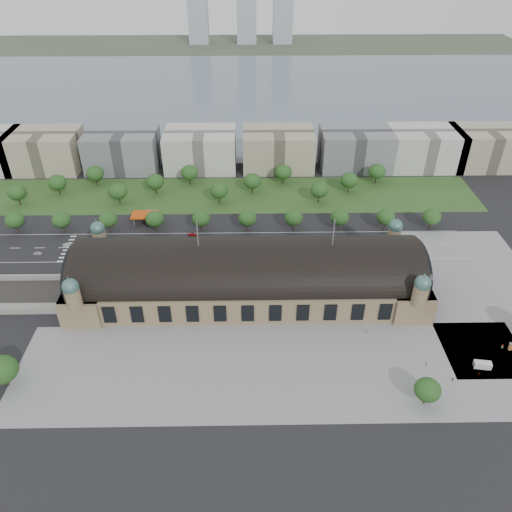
{
  "coord_description": "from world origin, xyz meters",
  "views": [
    {
      "loc": [
        0.89,
        -170.35,
        138.3
      ],
      "look_at": [
        3.75,
        9.03,
        14.0
      ],
      "focal_mm": 35.0,
      "sensor_mm": 36.0,
      "label": 1
    }
  ],
  "objects_px": {
    "parked_car_4": "(133,264)",
    "parked_car_2": "(139,261)",
    "parked_car_6": "(210,264)",
    "traffic_car_3": "(193,235)",
    "traffic_car_1": "(68,245)",
    "traffic_car_6": "(379,249)",
    "traffic_car_0": "(38,253)",
    "traffic_car_4": "(231,253)",
    "petrol_station": "(148,215)",
    "van_east": "(482,365)",
    "bus_mid": "(269,256)",
    "pedestrian_1": "(426,363)",
    "pedestrian_0": "(368,331)",
    "bus_east": "(318,250)",
    "parked_car_5": "(160,263)",
    "parked_car_0": "(135,266)",
    "bus_west": "(236,250)",
    "parked_car_3": "(167,261)",
    "pedestrian_3": "(479,374)",
    "traffic_car_5": "(294,245)",
    "pedestrian_5": "(502,346)",
    "pedestrian_4": "(452,380)",
    "advertising_column": "(510,347)",
    "parked_car_1": "(147,266)"
  },
  "relations": [
    {
      "from": "van_east",
      "to": "parked_car_4",
      "type": "bearing_deg",
      "value": 163.03
    },
    {
      "from": "pedestrian_0",
      "to": "bus_east",
      "type": "bearing_deg",
      "value": 117.98
    },
    {
      "from": "bus_east",
      "to": "parked_car_6",
      "type": "bearing_deg",
      "value": 97.72
    },
    {
      "from": "traffic_car_1",
      "to": "traffic_car_3",
      "type": "relative_size",
      "value": 0.97
    },
    {
      "from": "parked_car_5",
      "to": "bus_east",
      "type": "height_order",
      "value": "bus_east"
    },
    {
      "from": "traffic_car_5",
      "to": "pedestrian_1",
      "type": "bearing_deg",
      "value": -152.84
    },
    {
      "from": "traffic_car_3",
      "to": "parked_car_2",
      "type": "xyz_separation_m",
      "value": [
        -23.76,
        -23.17,
        -0.06
      ]
    },
    {
      "from": "traffic_car_1",
      "to": "parked_car_4",
      "type": "relative_size",
      "value": 1.18
    },
    {
      "from": "traffic_car_3",
      "to": "parked_car_6",
      "type": "height_order",
      "value": "traffic_car_3"
    },
    {
      "from": "traffic_car_5",
      "to": "parked_car_1",
      "type": "distance_m",
      "value": 72.89
    },
    {
      "from": "bus_mid",
      "to": "pedestrian_1",
      "type": "xyz_separation_m",
      "value": [
        55.52,
        -69.61,
        -0.87
      ]
    },
    {
      "from": "petrol_station",
      "to": "van_east",
      "type": "height_order",
      "value": "petrol_station"
    },
    {
      "from": "advertising_column",
      "to": "traffic_car_3",
      "type": "bearing_deg",
      "value": 146.97
    },
    {
      "from": "traffic_car_6",
      "to": "pedestrian_5",
      "type": "bearing_deg",
      "value": 26.99
    },
    {
      "from": "traffic_car_0",
      "to": "traffic_car_4",
      "type": "xyz_separation_m",
      "value": [
        94.68,
        -1.81,
        0.07
      ]
    },
    {
      "from": "traffic_car_6",
      "to": "parked_car_4",
      "type": "xyz_separation_m",
      "value": [
        -119.75,
        -10.96,
        -0.07
      ]
    },
    {
      "from": "parked_car_0",
      "to": "parked_car_1",
      "type": "height_order",
      "value": "parked_car_0"
    },
    {
      "from": "petrol_station",
      "to": "bus_east",
      "type": "bearing_deg",
      "value": -21.26
    },
    {
      "from": "parked_car_2",
      "to": "parked_car_5",
      "type": "relative_size",
      "value": 0.95
    },
    {
      "from": "bus_east",
      "to": "pedestrian_0",
      "type": "relative_size",
      "value": 6.7
    },
    {
      "from": "traffic_car_3",
      "to": "traffic_car_6",
      "type": "bearing_deg",
      "value": -96.4
    },
    {
      "from": "traffic_car_5",
      "to": "pedestrian_3",
      "type": "distance_m",
      "value": 104.35
    },
    {
      "from": "bus_east",
      "to": "traffic_car_0",
      "type": "bearing_deg",
      "value": 87.57
    },
    {
      "from": "parked_car_0",
      "to": "bus_mid",
      "type": "bearing_deg",
      "value": 61.65
    },
    {
      "from": "parked_car_6",
      "to": "traffic_car_3",
      "type": "bearing_deg",
      "value": 163.72
    },
    {
      "from": "parked_car_0",
      "to": "parked_car_6",
      "type": "distance_m",
      "value": 35.39
    },
    {
      "from": "parked_car_3",
      "to": "pedestrian_3",
      "type": "bearing_deg",
      "value": 30.55
    },
    {
      "from": "petrol_station",
      "to": "pedestrian_5",
      "type": "distance_m",
      "value": 181.47
    },
    {
      "from": "parked_car_0",
      "to": "advertising_column",
      "type": "xyz_separation_m",
      "value": [
        153.59,
        -56.37,
        0.92
      ]
    },
    {
      "from": "parked_car_2",
      "to": "advertising_column",
      "type": "bearing_deg",
      "value": 41.79
    },
    {
      "from": "parked_car_2",
      "to": "pedestrian_5",
      "type": "xyz_separation_m",
      "value": [
        149.69,
        -59.5,
        0.29
      ]
    },
    {
      "from": "traffic_car_1",
      "to": "traffic_car_6",
      "type": "xyz_separation_m",
      "value": [
        155.35,
        -5.72,
        -0.05
      ]
    },
    {
      "from": "parked_car_4",
      "to": "parked_car_2",
      "type": "bearing_deg",
      "value": 107.91
    },
    {
      "from": "traffic_car_5",
      "to": "pedestrian_1",
      "type": "height_order",
      "value": "pedestrian_1"
    },
    {
      "from": "parked_car_5",
      "to": "bus_east",
      "type": "xyz_separation_m",
      "value": [
        76.05,
        7.41,
        1.15
      ]
    },
    {
      "from": "parked_car_3",
      "to": "parked_car_6",
      "type": "relative_size",
      "value": 1.01
    },
    {
      "from": "petrol_station",
      "to": "advertising_column",
      "type": "relative_size",
      "value": 4.43
    },
    {
      "from": "traffic_car_0",
      "to": "parked_car_4",
      "type": "distance_m",
      "value": 49.04
    },
    {
      "from": "parked_car_1",
      "to": "van_east",
      "type": "distance_m",
      "value": 148.57
    },
    {
      "from": "traffic_car_3",
      "to": "petrol_station",
      "type": "bearing_deg",
      "value": 58.7
    },
    {
      "from": "traffic_car_1",
      "to": "bus_mid",
      "type": "xyz_separation_m",
      "value": [
        100.56,
        -12.35,
        0.89
      ]
    },
    {
      "from": "pedestrian_0",
      "to": "pedestrian_5",
      "type": "xyz_separation_m",
      "value": [
        50.04,
        -9.04,
        -0.02
      ]
    },
    {
      "from": "pedestrian_0",
      "to": "pedestrian_1",
      "type": "xyz_separation_m",
      "value": [
        18.36,
        -17.16,
        -0.16
      ]
    },
    {
      "from": "parked_car_0",
      "to": "parked_car_6",
      "type": "relative_size",
      "value": 0.93
    },
    {
      "from": "pedestrian_4",
      "to": "traffic_car_4",
      "type": "bearing_deg",
      "value": -109.1
    },
    {
      "from": "traffic_car_1",
      "to": "traffic_car_6",
      "type": "distance_m",
      "value": 155.46
    },
    {
      "from": "parked_car_2",
      "to": "bus_west",
      "type": "bearing_deg",
      "value": 72.01
    },
    {
      "from": "pedestrian_0",
      "to": "parked_car_3",
      "type": "bearing_deg",
      "value": 164.76
    },
    {
      "from": "traffic_car_6",
      "to": "pedestrian_0",
      "type": "height_order",
      "value": "pedestrian_0"
    },
    {
      "from": "bus_west",
      "to": "traffic_car_0",
      "type": "bearing_deg",
      "value": 88.09
    }
  ]
}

